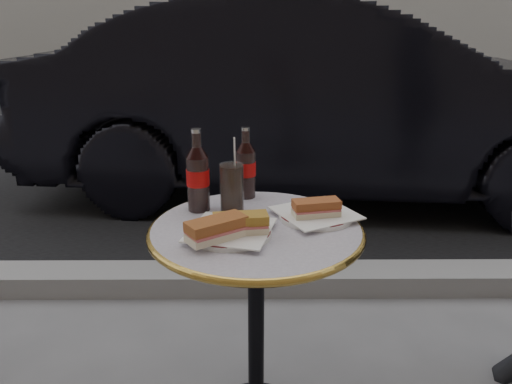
{
  "coord_description": "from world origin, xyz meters",
  "views": [
    {
      "loc": [
        -0.01,
        -1.32,
        1.3
      ],
      "look_at": [
        0.0,
        0.05,
        0.82
      ],
      "focal_mm": 35.0,
      "sensor_mm": 36.0,
      "label": 1
    }
  ],
  "objects_px": {
    "cola_bottle_left": "(198,170)",
    "cola_glass": "(232,188)",
    "plate_left": "(230,233)",
    "parked_car": "(329,99)",
    "plate_right": "(316,215)",
    "bistro_table": "(256,334)",
    "cola_bottle_right": "(246,163)"
  },
  "relations": [
    {
      "from": "cola_glass",
      "to": "cola_bottle_right",
      "type": "bearing_deg",
      "value": 72.5
    },
    {
      "from": "cola_glass",
      "to": "plate_right",
      "type": "bearing_deg",
      "value": -11.47
    },
    {
      "from": "bistro_table",
      "to": "cola_bottle_right",
      "type": "height_order",
      "value": "cola_bottle_right"
    },
    {
      "from": "cola_glass",
      "to": "cola_bottle_left",
      "type": "bearing_deg",
      "value": 172.75
    },
    {
      "from": "cola_bottle_right",
      "to": "parked_car",
      "type": "distance_m",
      "value": 2.22
    },
    {
      "from": "bistro_table",
      "to": "cola_glass",
      "type": "relative_size",
      "value": 4.81
    },
    {
      "from": "cola_glass",
      "to": "parked_car",
      "type": "distance_m",
      "value": 2.35
    },
    {
      "from": "cola_bottle_left",
      "to": "cola_bottle_right",
      "type": "distance_m",
      "value": 0.19
    },
    {
      "from": "cola_bottle_left",
      "to": "cola_glass",
      "type": "relative_size",
      "value": 1.69
    },
    {
      "from": "bistro_table",
      "to": "cola_glass",
      "type": "bearing_deg",
      "value": 121.26
    },
    {
      "from": "cola_bottle_left",
      "to": "parked_car",
      "type": "distance_m",
      "value": 2.37
    },
    {
      "from": "plate_right",
      "to": "cola_glass",
      "type": "distance_m",
      "value": 0.27
    },
    {
      "from": "bistro_table",
      "to": "plate_left",
      "type": "height_order",
      "value": "plate_left"
    },
    {
      "from": "bistro_table",
      "to": "cola_bottle_left",
      "type": "distance_m",
      "value": 0.54
    },
    {
      "from": "plate_left",
      "to": "cola_bottle_left",
      "type": "bearing_deg",
      "value": 119.07
    },
    {
      "from": "plate_left",
      "to": "cola_bottle_right",
      "type": "relative_size",
      "value": 0.97
    },
    {
      "from": "cola_glass",
      "to": "parked_car",
      "type": "relative_size",
      "value": 0.03
    },
    {
      "from": "plate_right",
      "to": "cola_bottle_right",
      "type": "relative_size",
      "value": 0.94
    },
    {
      "from": "cola_bottle_right",
      "to": "plate_left",
      "type": "bearing_deg",
      "value": -97.27
    },
    {
      "from": "cola_glass",
      "to": "parked_car",
      "type": "height_order",
      "value": "parked_car"
    },
    {
      "from": "plate_left",
      "to": "cola_bottle_right",
      "type": "xyz_separation_m",
      "value": [
        0.04,
        0.31,
        0.11
      ]
    },
    {
      "from": "cola_bottle_right",
      "to": "parked_car",
      "type": "xyz_separation_m",
      "value": [
        0.58,
        2.14,
        -0.13
      ]
    },
    {
      "from": "plate_left",
      "to": "parked_car",
      "type": "bearing_deg",
      "value": 75.7
    },
    {
      "from": "bistro_table",
      "to": "cola_bottle_left",
      "type": "height_order",
      "value": "cola_bottle_left"
    },
    {
      "from": "plate_right",
      "to": "plate_left",
      "type": "bearing_deg",
      "value": -153.35
    },
    {
      "from": "plate_left",
      "to": "cola_glass",
      "type": "distance_m",
      "value": 0.19
    },
    {
      "from": "plate_left",
      "to": "cola_bottle_left",
      "type": "height_order",
      "value": "cola_bottle_left"
    },
    {
      "from": "plate_right",
      "to": "cola_bottle_right",
      "type": "distance_m",
      "value": 0.3
    },
    {
      "from": "cola_bottle_right",
      "to": "cola_bottle_left",
      "type": "bearing_deg",
      "value": -140.98
    },
    {
      "from": "cola_glass",
      "to": "parked_car",
      "type": "xyz_separation_m",
      "value": [
        0.62,
        2.27,
        -0.09
      ]
    },
    {
      "from": "parked_car",
      "to": "bistro_table",
      "type": "bearing_deg",
      "value": 172.77
    },
    {
      "from": "plate_right",
      "to": "cola_bottle_left",
      "type": "xyz_separation_m",
      "value": [
        -0.36,
        0.06,
        0.12
      ]
    }
  ]
}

